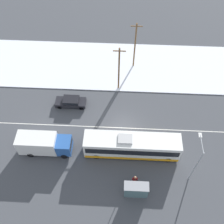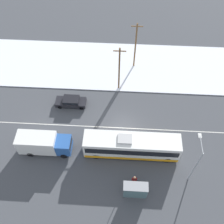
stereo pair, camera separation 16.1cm
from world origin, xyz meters
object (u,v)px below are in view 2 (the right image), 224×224
box_truck (43,143)px  sedan_car (71,101)px  city_bus (132,146)px  pedestrian_at_stop (134,179)px  streetlamp (197,159)px  utility_pole_roadside (119,69)px  utility_pole_snowlot (135,46)px  bus_shelter (135,191)px

box_truck → sedan_car: (2.32, 7.91, -0.95)m
city_bus → box_truck: (-11.50, -0.30, 0.03)m
pedestrian_at_stop → streetlamp: size_ratio=0.26×
streetlamp → utility_pole_roadside: size_ratio=0.86×
city_bus → utility_pole_snowlot: utility_pole_snowlot is taller
box_truck → utility_pole_roadside: size_ratio=0.85×
bus_shelter → streetlamp: bearing=24.2°
bus_shelter → utility_pole_roadside: (-2.66, 17.30, 2.58)m
utility_pole_snowlot → city_bus: bearing=-90.8°
pedestrian_at_stop → utility_pole_snowlot: utility_pole_snowlot is taller
sedan_car → pedestrian_at_stop: (9.61, -11.92, 0.34)m
streetlamp → utility_pole_snowlot: utility_pole_snowlot is taller
sedan_car → utility_pole_roadside: (7.06, 3.79, 3.47)m
streetlamp → utility_pole_snowlot: 20.69m
sedan_car → pedestrian_at_stop: size_ratio=2.49×
utility_pole_roadside → sedan_car: bearing=-151.8°
city_bus → box_truck: 11.50m
pedestrian_at_stop → utility_pole_snowlot: (-0.18, 20.90, 3.32)m
city_bus → utility_pole_roadside: size_ratio=1.52×
box_truck → utility_pole_snowlot: 20.75m
box_truck → bus_shelter: 13.28m
utility_pole_roadside → utility_pole_snowlot: 5.71m
sedan_car → utility_pole_roadside: bearing=-151.8°
utility_pole_roadside → city_bus: bearing=-79.4°
sedan_car → utility_pole_snowlot: bearing=-136.4°
city_bus → sedan_car: 11.96m
city_bus → utility_pole_snowlot: (0.25, 16.59, 2.74)m
city_bus → sedan_car: city_bus is taller
pedestrian_at_stop → streetlamp: streetlamp is taller
city_bus → utility_pole_roadside: utility_pole_roadside is taller
bus_shelter → utility_pole_snowlot: (-0.29, 22.49, 2.77)m
sedan_car → utility_pole_roadside: 8.73m
city_bus → pedestrian_at_stop: (0.43, -4.31, -0.58)m
box_truck → pedestrian_at_stop: size_ratio=3.78×
box_truck → pedestrian_at_stop: box_truck is taller
box_truck → pedestrian_at_stop: 12.60m
streetlamp → pedestrian_at_stop: bearing=-168.2°
box_truck → bus_shelter: box_truck is taller
bus_shelter → city_bus: bearing=95.2°
sedan_car → bus_shelter: bus_shelter is taller
box_truck → utility_pole_snowlot: size_ratio=0.81×
pedestrian_at_stop → streetlamp: (6.84, 1.43, 3.33)m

